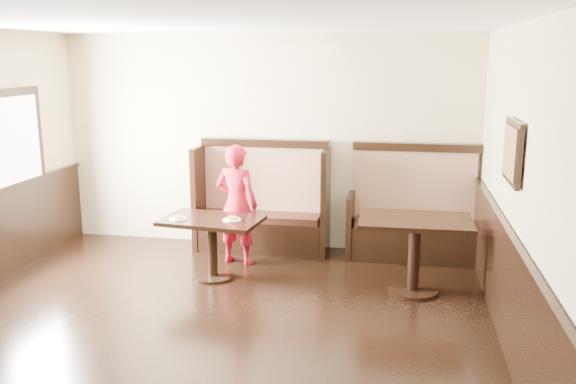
% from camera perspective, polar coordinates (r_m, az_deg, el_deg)
% --- Properties ---
extents(ground, '(7.00, 7.00, 0.00)m').
position_cam_1_polar(ground, '(5.27, -10.64, -16.10)').
color(ground, black).
rests_on(ground, ground).
extents(room_shell, '(7.00, 7.00, 7.00)m').
position_cam_1_polar(room_shell, '(5.33, -12.86, -7.92)').
color(room_shell, beige).
rests_on(room_shell, ground).
extents(booth_main, '(1.75, 0.72, 1.45)m').
position_cam_1_polar(booth_main, '(8.03, -2.38, -1.70)').
color(booth_main, black).
rests_on(booth_main, ground).
extents(booth_neighbor, '(1.65, 0.72, 1.45)m').
position_cam_1_polar(booth_neighbor, '(7.85, 11.65, -2.64)').
color(booth_neighbor, black).
rests_on(booth_neighbor, ground).
extents(table_main, '(1.18, 0.82, 0.71)m').
position_cam_1_polar(table_main, '(7.02, -7.12, -3.77)').
color(table_main, black).
rests_on(table_main, ground).
extents(table_neighbor, '(1.19, 0.79, 0.82)m').
position_cam_1_polar(table_neighbor, '(6.67, 11.78, -4.17)').
color(table_neighbor, black).
rests_on(table_neighbor, ground).
extents(child, '(0.60, 0.45, 1.48)m').
position_cam_1_polar(child, '(7.44, -4.82, -1.18)').
color(child, '#B51325').
rests_on(child, ground).
extents(pizza_plate_left, '(0.19, 0.19, 0.04)m').
position_cam_1_polar(pizza_plate_left, '(7.00, -10.26, -2.43)').
color(pizza_plate_left, white).
rests_on(pizza_plate_left, table_main).
extents(pizza_plate_right, '(0.21, 0.21, 0.04)m').
position_cam_1_polar(pizza_plate_right, '(6.88, -5.27, -2.53)').
color(pizza_plate_right, white).
rests_on(pizza_plate_right, table_main).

